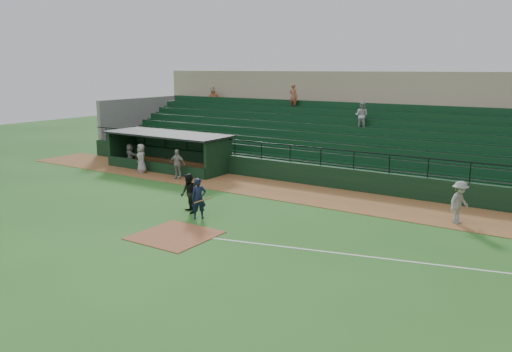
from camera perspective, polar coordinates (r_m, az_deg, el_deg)
The scene contains 12 objects.
ground at distance 21.66m, azimuth -7.31°, elevation -5.95°, with size 90.00×90.00×0.00m, color #265E1E.
warning_track at distance 27.97m, azimuth 3.37°, elevation -1.70°, with size 40.00×4.00×0.03m, color brown.
home_plate_dirt at distance 20.95m, azimuth -9.09°, elevation -6.60°, with size 3.00×3.00×0.03m, color brown.
foul_line at distance 18.87m, azimuth 14.32°, elevation -8.99°, with size 18.00×0.09×0.01m, color white.
stadium_structure at distance 35.03m, azimuth 10.36°, elevation 4.73°, with size 38.00×13.08×6.40m.
dugout at distance 34.65m, azimuth -9.41°, elevation 3.07°, with size 8.90×3.20×2.42m.
batter_at_plate at distance 22.86m, azimuth -6.46°, elevation -2.55°, with size 1.18×0.80×1.85m.
umpire at distance 23.81m, azimuth -7.55°, elevation -1.96°, with size 0.91×0.71×1.86m, color black.
runner at distance 23.63m, azimuth 21.88°, elevation -2.76°, with size 1.22×0.70×1.88m, color gray.
dugout_player_a at distance 31.21m, azimuth -8.86°, elevation 1.35°, with size 1.06×0.44×1.81m, color #9C9792.
dugout_player_b at distance 33.41m, azimuth -12.75°, elevation 1.95°, with size 0.91×0.59×1.86m, color gray.
dugout_player_c at distance 35.73m, azimuth -13.95°, elevation 2.29°, with size 1.45×0.46×1.56m, color gray.
Camera 1 is at (13.49, -15.58, 6.67)m, focal length 35.59 mm.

